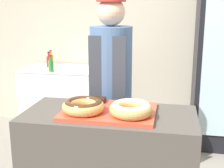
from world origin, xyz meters
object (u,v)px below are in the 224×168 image
object	(u,v)px
donut_chocolate_glaze	(83,106)
brownie_back_right	(128,102)
baker_person	(111,91)
bottle_green	(51,65)
bottle_orange	(51,59)
donut_light_glaze	(131,108)
serving_tray	(109,111)
brownie_back_left	(99,100)
bottle_red	(49,61)
chest_freezer	(66,100)
beverage_fridge	(220,68)

from	to	relation	value
donut_chocolate_glaze	brownie_back_right	bearing A→B (deg)	41.71
baker_person	bottle_green	size ratio (longest dim) A/B	8.74
donut_chocolate_glaze	baker_person	size ratio (longest dim) A/B	0.16
baker_person	bottle_orange	bearing A→B (deg)	128.06
donut_light_glaze	baker_person	size ratio (longest dim) A/B	0.16
serving_tray	brownie_back_right	world-z (taller)	brownie_back_right
serving_tray	donut_chocolate_glaze	bearing A→B (deg)	-153.60
serving_tray	bottle_green	size ratio (longest dim) A/B	3.15
donut_chocolate_glaze	brownie_back_left	xyz separation A→B (m)	(0.05, 0.24, -0.03)
brownie_back_left	brownie_back_right	distance (m)	0.22
donut_light_glaze	brownie_back_left	world-z (taller)	donut_light_glaze
baker_person	bottle_red	size ratio (longest dim) A/B	8.82
donut_chocolate_glaze	bottle_orange	xyz separation A→B (m)	(-1.04, 2.03, -0.05)
brownie_back_right	bottle_green	world-z (taller)	bottle_green
chest_freezer	bottle_red	world-z (taller)	bottle_red
baker_person	brownie_back_right	bearing A→B (deg)	-62.04
brownie_back_right	chest_freezer	bearing A→B (deg)	123.29
donut_chocolate_glaze	beverage_fridge	size ratio (longest dim) A/B	0.15
serving_tray	donut_chocolate_glaze	world-z (taller)	donut_chocolate_glaze
donut_light_glaze	baker_person	distance (m)	0.67
brownie_back_left	bottle_orange	distance (m)	2.10
serving_tray	chest_freezer	distance (m)	2.05
donut_chocolate_glaze	chest_freezer	distance (m)	2.07
brownie_back_right	chest_freezer	distance (m)	1.98
brownie_back_left	baker_person	distance (m)	0.38
beverage_fridge	bottle_red	distance (m)	2.12
bottle_red	brownie_back_right	bearing A→B (deg)	-52.27
donut_chocolate_glaze	bottle_green	world-z (taller)	bottle_green
donut_chocolate_glaze	bottle_red	bearing A→B (deg)	118.11
bottle_red	chest_freezer	bearing A→B (deg)	-12.25
donut_chocolate_glaze	brownie_back_right	xyz separation A→B (m)	(0.27, 0.24, -0.03)
chest_freezer	bottle_green	distance (m)	0.57
serving_tray	bottle_red	distance (m)	2.15
donut_chocolate_glaze	donut_light_glaze	bearing A→B (deg)	0.00
beverage_fridge	chest_freezer	size ratio (longest dim) A/B	1.79
serving_tray	brownie_back_right	size ratio (longest dim) A/B	6.83
donut_light_glaze	donut_chocolate_glaze	bearing A→B (deg)	180.00
brownie_back_left	bottle_orange	world-z (taller)	bottle_orange
donut_light_glaze	serving_tray	bearing A→B (deg)	153.60
beverage_fridge	chest_freezer	world-z (taller)	beverage_fridge
chest_freezer	bottle_red	bearing A→B (deg)	167.75
chest_freezer	bottle_orange	size ratio (longest dim) A/B	5.36
donut_light_glaze	chest_freezer	xyz separation A→B (m)	(-1.10, 1.83, -0.55)
brownie_back_left	bottle_green	xyz separation A→B (m)	(-0.91, 1.35, -0.02)
brownie_back_right	baker_person	size ratio (longest dim) A/B	0.05
beverage_fridge	chest_freezer	distance (m)	1.96
bottle_orange	bottle_green	bearing A→B (deg)	-68.02
beverage_fridge	bottle_green	distance (m)	1.99
serving_tray	brownie_back_right	distance (m)	0.19
donut_light_glaze	baker_person	xyz separation A→B (m)	(-0.25, 0.62, -0.06)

